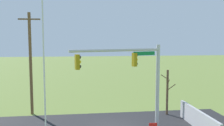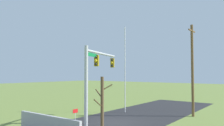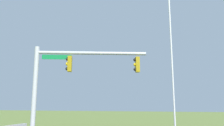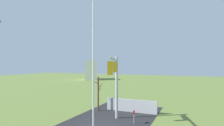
% 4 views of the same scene
% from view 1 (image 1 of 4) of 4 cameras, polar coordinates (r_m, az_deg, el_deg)
% --- Properties ---
extents(retaining_fence, '(0.20, 6.07, 1.47)m').
position_cam_1_polar(retaining_fence, '(19.64, 19.76, -12.57)').
color(retaining_fence, '#A8A8AD').
rests_on(retaining_fence, ground_plane).
extents(signal_mast, '(6.59, 2.32, 6.38)m').
position_cam_1_polar(signal_mast, '(17.21, 5.86, -2.05)').
color(signal_mast, '#B2B5BA').
rests_on(signal_mast, ground_plane).
extents(flagpole, '(0.10, 0.10, 9.43)m').
position_cam_1_polar(flagpole, '(15.75, -15.80, -2.03)').
color(flagpole, silver).
rests_on(flagpole, ground_plane).
extents(utility_pole, '(1.90, 0.26, 9.12)m').
position_cam_1_polar(utility_pole, '(22.60, -18.75, 0.18)').
color(utility_pole, brown).
rests_on(utility_pole, ground_plane).
extents(bare_tree, '(1.27, 1.02, 4.06)m').
position_cam_1_polar(bare_tree, '(22.22, 12.99, -6.65)').
color(bare_tree, brown).
rests_on(bare_tree, ground_plane).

